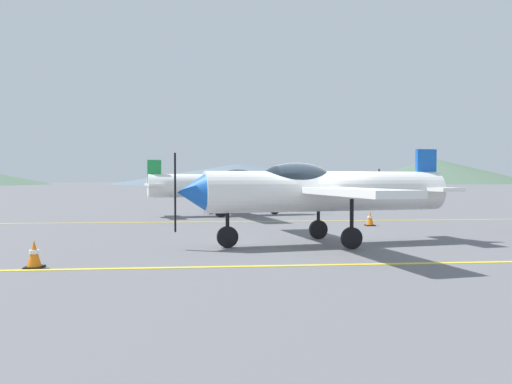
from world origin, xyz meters
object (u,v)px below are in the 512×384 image
Objects in this scene: traffic_cone_side at (370,218)px; airplane_far at (329,183)px; airplane_near at (317,190)px; traffic_cone_front at (34,254)px; airplane_mid at (226,185)px.

airplane_far is at bearing 82.02° from traffic_cone_side.
traffic_cone_front is (-6.70, -3.11, -1.26)m from airplane_near.
airplane_near and airplane_mid have the same top height.
airplane_mid is (-2.18, 11.17, 0.00)m from airplane_near.
traffic_cone_side is at bearing 39.72° from traffic_cone_front.
airplane_far reaches higher than traffic_cone_front.
airplane_mid reaches higher than traffic_cone_front.
airplane_far is 15.54× the size of traffic_cone_front.
traffic_cone_front is 1.00× the size of traffic_cone_side.
airplane_mid is 8.19m from traffic_cone_side.
airplane_near reaches higher than traffic_cone_front.
traffic_cone_front is at bearing -107.59° from airplane_mid.
airplane_near is 1.00× the size of airplane_mid.
traffic_cone_front and traffic_cone_side have the same top height.
airplane_near reaches higher than traffic_cone_side.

